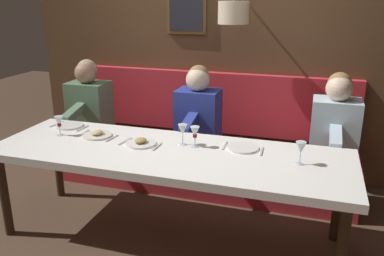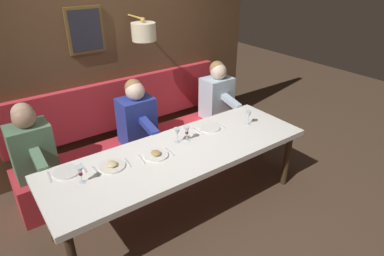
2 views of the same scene
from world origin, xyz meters
The scene contains 15 objects.
ground_plane centered at (0.00, 0.00, 0.00)m, with size 12.00×12.00×0.00m, color #4C3828.
dining_table centered at (0.00, 0.00, 0.68)m, with size 0.90×2.71×0.74m.
banquette_bench centered at (0.89, 0.00, 0.23)m, with size 0.52×2.91×0.45m, color red.
back_wall_panel centered at (1.46, 0.00, 1.36)m, with size 0.59×4.11×2.90m.
diner_nearest centered at (0.88, -1.20, 0.82)m, with size 0.60×0.40×0.79m.
diner_near centered at (0.88, 0.03, 0.82)m, with size 0.60×0.40×0.79m.
diner_middle centered at (0.88, 1.20, 0.82)m, with size 0.60×0.40×0.79m.
place_setting_0 centered at (0.21, -0.53, 0.75)m, with size 0.24×0.31×0.01m.
place_setting_1 centered at (0.29, 1.04, 0.75)m, with size 0.24×0.32×0.01m.
place_setting_2 centered at (0.13, 0.67, 0.75)m, with size 0.24×0.32×0.05m.
place_setting_3 centered at (0.06, 0.25, 0.75)m, with size 0.24×0.32×0.05m.
wine_glass_0 centered at (0.03, -0.95, 0.86)m, with size 0.07×0.07×0.16m.
wine_glass_1 centered at (0.14, -0.17, 0.86)m, with size 0.07×0.07×0.16m.
wine_glass_2 centered at (0.16, -0.06, 0.86)m, with size 0.07×0.07×0.16m.
wine_glass_3 centered at (0.06, 0.98, 0.86)m, with size 0.07×0.07×0.16m.
Camera 1 is at (-2.63, -1.01, 1.84)m, focal length 37.74 mm.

